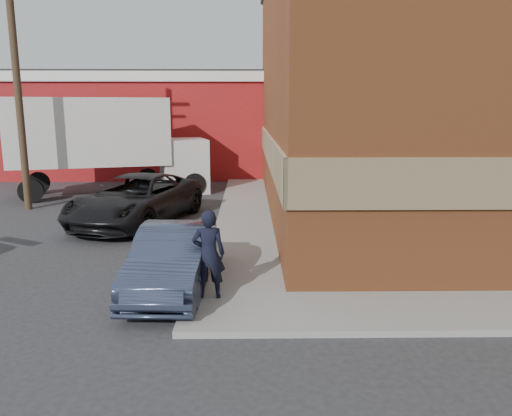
% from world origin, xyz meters
% --- Properties ---
extents(ground, '(90.00, 90.00, 0.00)m').
position_xyz_m(ground, '(0.00, 0.00, 0.00)').
color(ground, '#28282B').
rests_on(ground, ground).
extents(brick_building, '(14.25, 18.25, 9.36)m').
position_xyz_m(brick_building, '(8.50, 9.00, 4.68)').
color(brick_building, '#964D26').
rests_on(brick_building, ground).
extents(sidewalk_west, '(1.80, 18.00, 0.12)m').
position_xyz_m(sidewalk_west, '(0.60, 9.00, 0.06)').
color(sidewalk_west, gray).
rests_on(sidewalk_west, ground).
extents(warehouse, '(16.30, 8.30, 5.60)m').
position_xyz_m(warehouse, '(-6.00, 20.00, 2.81)').
color(warehouse, maroon).
rests_on(warehouse, ground).
extents(utility_pole, '(2.00, 0.26, 9.00)m').
position_xyz_m(utility_pole, '(-7.50, 9.00, 4.75)').
color(utility_pole, '#453422').
rests_on(utility_pole, ground).
extents(man, '(0.65, 0.45, 1.73)m').
position_xyz_m(man, '(-0.01, -0.25, 0.99)').
color(man, black).
rests_on(man, sidewalk_south).
extents(sedan, '(1.56, 4.09, 1.33)m').
position_xyz_m(sedan, '(-0.81, 0.50, 0.66)').
color(sedan, '#343D57').
rests_on(sedan, ground).
extents(suv_a, '(4.17, 6.23, 1.59)m').
position_xyz_m(suv_a, '(-2.92, 6.62, 0.79)').
color(suv_a, black).
rests_on(suv_a, ground).
extents(box_truck, '(8.73, 4.60, 4.13)m').
position_xyz_m(box_truck, '(-5.16, 12.16, 2.38)').
color(box_truck, silver).
rests_on(box_truck, ground).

